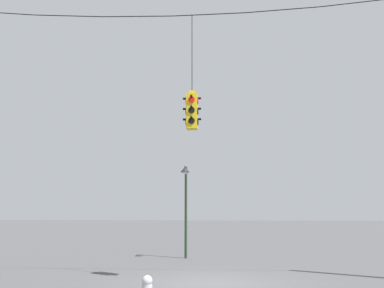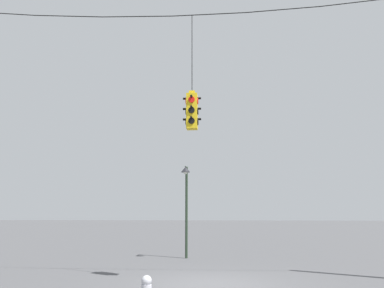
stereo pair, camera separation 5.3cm
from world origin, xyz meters
TOP-DOWN VIEW (x-y plane):
  - ground_plane at (0.00, 0.00)m, footprint 200.00×200.00m
  - span_wire at (0.00, -0.03)m, footprint 16.95×0.03m
  - traffic_light_near_right_pole at (-0.56, -0.03)m, footprint 0.58×0.58m
  - street_lamp at (-1.39, 6.04)m, footprint 0.42×0.74m

SIDE VIEW (x-z plane):
  - ground_plane at x=0.00m, z-range 0.00..0.00m
  - street_lamp at x=-1.39m, z-range 0.92..5.14m
  - traffic_light_near_right_pole at x=-0.56m, z-range 3.30..7.20m
  - span_wire at x=0.00m, z-range 8.45..9.02m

